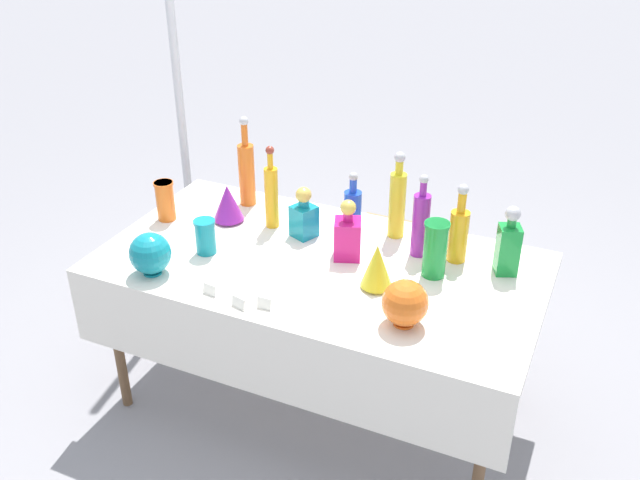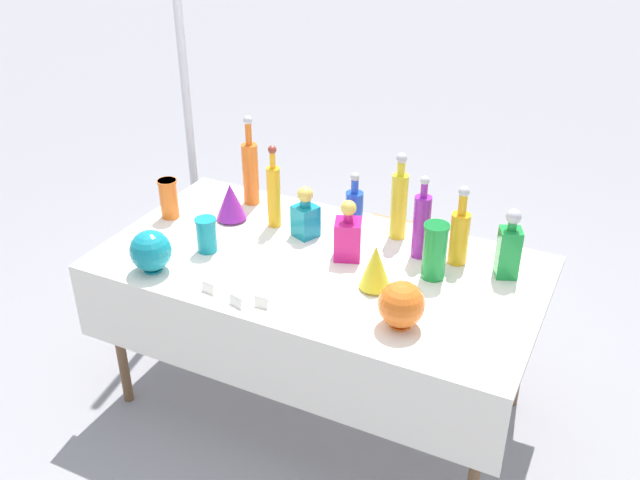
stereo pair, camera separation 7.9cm
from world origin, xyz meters
The scene contains 23 objects.
ground_plane centered at (0.00, 0.00, 0.00)m, with size 40.00×40.00×0.00m, color gray.
display_table centered at (0.00, -0.04, 0.70)m, with size 1.81×0.97×0.76m.
tall_bottle_0 centered at (-0.32, 0.19, 0.92)m, with size 0.06×0.06×0.38m.
tall_bottle_1 centered at (0.35, 0.22, 0.91)m, with size 0.07×0.07×0.36m.
tall_bottle_2 centered at (0.21, 0.34, 0.93)m, with size 0.07×0.07×0.39m.
tall_bottle_3 centered at (-0.53, 0.35, 0.93)m, with size 0.08×0.08×0.43m.
tall_bottle_4 centered at (0.04, 0.26, 0.88)m, with size 0.08×0.08×0.30m.
tall_bottle_5 centered at (0.51, 0.24, 0.89)m, with size 0.08×0.08×0.34m.
square_decanter_0 centered at (0.09, 0.08, 0.86)m, with size 0.14×0.14×0.26m.
square_decanter_1 centered at (0.71, 0.23, 0.89)m, with size 0.11×0.11×0.29m.
square_decanter_2 centered at (-0.15, 0.17, 0.86)m, with size 0.12×0.12×0.23m.
slender_vase_0 centered at (-0.79, 0.05, 0.86)m, with size 0.09×0.09×0.18m.
slender_vase_1 centered at (-0.46, -0.13, 0.84)m, with size 0.09×0.09×0.15m.
slender_vase_2 centered at (0.45, 0.09, 0.88)m, with size 0.10×0.10×0.23m.
fluted_vase_0 centered at (-0.52, 0.15, 0.85)m, with size 0.14×0.14×0.18m.
fluted_vase_1 centered at (0.28, -0.09, 0.86)m, with size 0.12×0.12×0.19m.
round_bowl_0 centered at (0.45, -0.28, 0.85)m, with size 0.17×0.17×0.18m.
round_bowl_1 centered at (-0.57, -0.36, 0.85)m, with size 0.17×0.17×0.18m.
price_tag_left centered at (-0.28, -0.40, 0.78)m, with size 0.06×0.01×0.04m, color white.
price_tag_center centered at (-0.14, -0.43, 0.78)m, with size 0.06×0.01×0.04m, color white.
price_tag_right centered at (-0.05, -0.39, 0.78)m, with size 0.06×0.01×0.05m, color white.
cardboard_box_behind_left centered at (0.06, 0.95, 0.19)m, with size 0.54×0.40×0.46m.
canopy_pole centered at (-1.08, 0.64, 0.97)m, with size 0.18×0.18×2.46m.
Camera 1 is at (1.03, -2.29, 2.28)m, focal length 40.00 mm.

